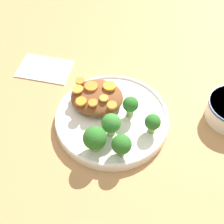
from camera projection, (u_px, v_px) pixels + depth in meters
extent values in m
plane|color=tan|center=(112.00, 122.00, 0.67)|extent=(4.00, 4.00, 0.00)
cylinder|color=white|center=(112.00, 119.00, 0.66)|extent=(0.24, 0.24, 0.02)
torus|color=white|center=(112.00, 116.00, 0.65)|extent=(0.24, 0.24, 0.01)
ellipsoid|color=brown|center=(97.00, 97.00, 0.66)|extent=(0.11, 0.10, 0.03)
cylinder|color=#759E51|center=(121.00, 150.00, 0.59)|extent=(0.02, 0.02, 0.02)
sphere|color=#286B23|center=(122.00, 144.00, 0.57)|extent=(0.04, 0.04, 0.04)
cylinder|color=#7FA85B|center=(152.00, 128.00, 0.62)|extent=(0.02, 0.02, 0.02)
sphere|color=#286B23|center=(153.00, 122.00, 0.61)|extent=(0.03, 0.03, 0.03)
cylinder|color=#759E51|center=(111.00, 130.00, 0.62)|extent=(0.02, 0.02, 0.02)
sphere|color=#337A2D|center=(111.00, 123.00, 0.60)|extent=(0.04, 0.04, 0.04)
cylinder|color=#7FA85B|center=(130.00, 111.00, 0.64)|extent=(0.02, 0.02, 0.03)
sphere|color=#286B23|center=(131.00, 104.00, 0.63)|extent=(0.03, 0.03, 0.03)
cylinder|color=#7FA85B|center=(95.00, 145.00, 0.59)|extent=(0.02, 0.02, 0.02)
sphere|color=#286B23|center=(95.00, 138.00, 0.58)|extent=(0.04, 0.04, 0.04)
cylinder|color=orange|center=(109.00, 86.00, 0.66)|extent=(0.03, 0.03, 0.01)
cylinder|color=orange|center=(81.00, 101.00, 0.63)|extent=(0.02, 0.02, 0.01)
cylinder|color=orange|center=(114.00, 104.00, 0.62)|extent=(0.02, 0.02, 0.01)
cylinder|color=orange|center=(93.00, 102.00, 0.63)|extent=(0.02, 0.02, 0.01)
cylinder|color=orange|center=(91.00, 86.00, 0.66)|extent=(0.03, 0.03, 0.01)
cylinder|color=orange|center=(104.00, 98.00, 0.64)|extent=(0.02, 0.02, 0.00)
cylinder|color=orange|center=(78.00, 89.00, 0.65)|extent=(0.02, 0.02, 0.00)
cylinder|color=orange|center=(80.00, 81.00, 0.67)|extent=(0.02, 0.02, 0.00)
cube|color=white|center=(45.00, 68.00, 0.76)|extent=(0.13, 0.09, 0.01)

